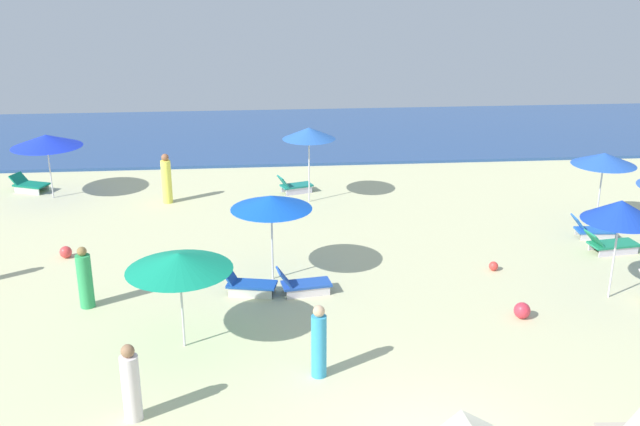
% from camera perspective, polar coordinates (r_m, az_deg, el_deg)
% --- Properties ---
extents(ocean, '(60.00, 11.16, 0.12)m').
position_cam_1_polar(ocean, '(35.55, -0.23, 6.22)').
color(ocean, '#274A84').
rests_on(ocean, ground_plane).
extents(umbrella_0, '(1.84, 1.84, 2.58)m').
position_cam_1_polar(umbrella_0, '(19.23, 22.32, 0.17)').
color(umbrella_0, silver).
rests_on(umbrella_0, ground_plane).
extents(umbrella_1, '(2.43, 2.43, 2.29)m').
position_cam_1_polar(umbrella_1, '(27.30, -20.49, 5.28)').
color(umbrella_1, silver).
rests_on(umbrella_1, ground_plane).
extents(lounge_chair_1_0, '(1.45, 1.10, 0.63)m').
position_cam_1_polar(lounge_chair_1_0, '(28.80, -21.65, 2.07)').
color(lounge_chair_1_0, silver).
rests_on(lounge_chair_1_0, ground_plane).
extents(umbrella_2, '(2.13, 2.13, 2.34)m').
position_cam_1_polar(umbrella_2, '(18.95, -3.81, 0.83)').
color(umbrella_2, silver).
rests_on(umbrella_2, ground_plane).
extents(lounge_chair_2_0, '(1.44, 0.76, 0.72)m').
position_cam_1_polar(lounge_chair_2_0, '(18.76, -1.39, -5.54)').
color(lounge_chair_2_0, silver).
rests_on(lounge_chair_2_0, ground_plane).
extents(lounge_chair_2_1, '(1.43, 0.82, 0.72)m').
position_cam_1_polar(lounge_chair_2_1, '(18.82, -5.61, -5.52)').
color(lounge_chair_2_1, silver).
rests_on(lounge_chair_2_1, ground_plane).
extents(umbrella_3, '(1.82, 1.82, 2.65)m').
position_cam_1_polar(umbrella_3, '(25.09, -0.87, 6.21)').
color(umbrella_3, silver).
rests_on(umbrella_3, ground_plane).
extents(lounge_chair_3_0, '(1.34, 0.92, 0.68)m').
position_cam_1_polar(lounge_chair_3_0, '(26.63, -2.02, 2.12)').
color(lounge_chair_3_0, silver).
rests_on(lounge_chair_3_0, ground_plane).
extents(umbrella_4, '(1.97, 1.97, 2.39)m').
position_cam_1_polar(umbrella_4, '(24.45, 21.20, 3.94)').
color(umbrella_4, silver).
rests_on(umbrella_4, ground_plane).
extents(lounge_chair_4_0, '(1.34, 0.64, 0.70)m').
position_cam_1_polar(lounge_chair_4_0, '(23.89, 20.35, -1.22)').
color(lounge_chair_4_0, silver).
rests_on(lounge_chair_4_0, ground_plane).
extents(umbrella_5, '(2.30, 2.30, 2.22)m').
position_cam_1_polar(umbrella_5, '(15.90, -10.90, -3.73)').
color(umbrella_5, silver).
rests_on(umbrella_5, ground_plane).
extents(lounge_chair_6_0, '(1.61, 0.82, 0.68)m').
position_cam_1_polar(lounge_chair_6_0, '(22.88, 21.61, -2.26)').
color(lounge_chair_6_0, silver).
rests_on(lounge_chair_6_0, ground_plane).
extents(beachgoer_0, '(0.45, 0.45, 1.58)m').
position_cam_1_polar(beachgoer_0, '(18.79, -17.79, -4.93)').
color(beachgoer_0, '#32A65C').
rests_on(beachgoer_0, ground_plane).
extents(beachgoer_3, '(0.47, 0.47, 1.56)m').
position_cam_1_polar(beachgoer_3, '(14.24, -14.47, -12.79)').
color(beachgoer_3, silver).
rests_on(beachgoer_3, ground_plane).
extents(beachgoer_4, '(0.48, 0.48, 1.76)m').
position_cam_1_polar(beachgoer_4, '(25.94, -11.83, 2.55)').
color(beachgoer_4, '#F9F257').
rests_on(beachgoer_4, ground_plane).
extents(beachgoer_5, '(0.43, 0.43, 1.59)m').
position_cam_1_polar(beachgoer_5, '(15.08, -0.09, -10.06)').
color(beachgoer_5, '#36A0D4').
rests_on(beachgoer_5, ground_plane).
extents(beach_ball_0, '(0.25, 0.25, 0.25)m').
position_cam_1_polar(beach_ball_0, '(20.69, 13.33, -4.03)').
color(beach_ball_0, '#E93B36').
rests_on(beach_ball_0, ground_plane).
extents(beach_ball_1, '(0.39, 0.39, 0.39)m').
position_cam_1_polar(beach_ball_1, '(18.23, 15.42, -7.31)').
color(beach_ball_1, '#D83142').
rests_on(beach_ball_1, ground_plane).
extents(beach_ball_2, '(0.34, 0.34, 0.34)m').
position_cam_1_polar(beach_ball_2, '(22.17, -19.14, -2.88)').
color(beach_ball_2, '#DF3E3F').
rests_on(beach_ball_2, ground_plane).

